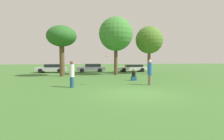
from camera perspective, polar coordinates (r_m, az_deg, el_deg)
ground_plane at (r=10.19m, az=7.93°, el=-7.42°), size 120.00×120.00×0.00m
person_thrower at (r=12.38m, az=-12.71°, el=-1.22°), size 0.33×0.33×1.81m
person_catcher at (r=13.52m, az=12.00°, el=-0.63°), size 0.30×0.30×1.87m
frisbee at (r=12.91m, az=-1.53°, el=4.47°), size 0.28×0.28×0.07m
bystander_sitting at (r=16.18m, az=6.94°, el=-1.90°), size 0.44×0.37×1.00m
tree_0 at (r=20.94m, az=-15.82°, el=10.12°), size 3.31×3.31×5.66m
tree_1 at (r=22.08m, az=1.23°, el=11.39°), size 4.12×4.12×7.05m
tree_2 at (r=24.43m, az=11.81°, el=9.31°), size 3.61×3.61×6.27m
parked_car_silver at (r=26.87m, az=-18.66°, el=0.57°), size 4.17×1.95×1.21m
parked_car_grey at (r=26.75m, az=-6.61°, el=0.72°), size 4.14×1.87×1.23m
parked_car_white at (r=27.47m, az=6.50°, el=0.69°), size 4.55×1.93×1.10m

